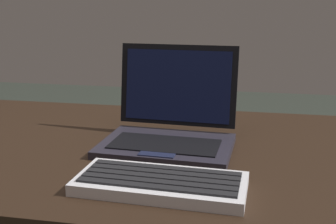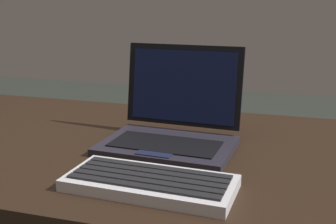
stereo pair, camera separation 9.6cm
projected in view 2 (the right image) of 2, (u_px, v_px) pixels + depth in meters
The scene contains 3 objects.
desk at pixel (154, 171), 1.04m from camera, with size 1.74×0.75×0.71m.
laptop_front at pixel (173, 126), 1.02m from camera, with size 0.31×0.26×0.23m.
external_keyboard at pixel (150, 182), 0.80m from camera, with size 0.32×0.15×0.03m.
Camera 2 is at (0.31, -0.92, 1.05)m, focal length 45.90 mm.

